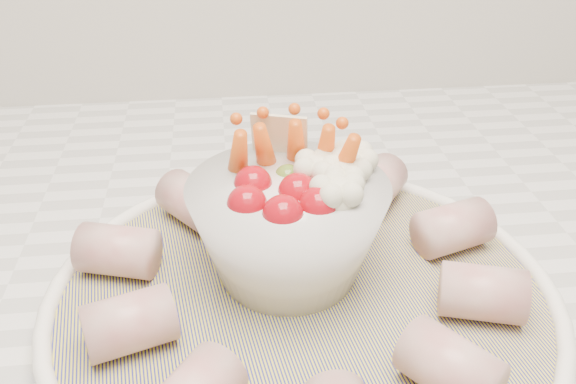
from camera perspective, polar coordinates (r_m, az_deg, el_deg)
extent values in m
cube|color=silver|center=(0.60, 17.00, -3.58)|extent=(2.04, 0.62, 0.04)
cylinder|color=navy|center=(0.46, 1.28, -9.68)|extent=(0.41, 0.41, 0.01)
torus|color=white|center=(0.46, 1.29, -8.96)|extent=(0.36, 0.36, 0.01)
sphere|color=#9D0A13|center=(0.42, -3.66, -1.14)|extent=(0.03, 0.03, 0.03)
sphere|color=#9D0A13|center=(0.41, -0.46, -2.07)|extent=(0.03, 0.03, 0.03)
sphere|color=#9D0A13|center=(0.42, 2.75, -1.27)|extent=(0.03, 0.03, 0.03)
sphere|color=#9D0A13|center=(0.44, -3.13, 0.65)|extent=(0.03, 0.03, 0.03)
sphere|color=#9D0A13|center=(0.43, 0.85, -0.03)|extent=(0.03, 0.03, 0.03)
sphere|color=#537226|center=(0.45, -0.02, 1.26)|extent=(0.02, 0.02, 0.02)
cone|color=#D35113|center=(0.46, -2.06, 3.35)|extent=(0.03, 0.04, 0.06)
cone|color=#D35113|center=(0.47, 0.74, 3.72)|extent=(0.03, 0.04, 0.06)
cone|color=#D35113|center=(0.46, 3.32, 3.24)|extent=(0.02, 0.04, 0.06)
cone|color=#D35113|center=(0.45, -4.42, 2.72)|extent=(0.02, 0.04, 0.06)
cone|color=#D35113|center=(0.45, 4.98, 2.28)|extent=(0.03, 0.04, 0.06)
sphere|color=beige|center=(0.44, 5.02, 0.99)|extent=(0.03, 0.03, 0.03)
sphere|color=beige|center=(0.42, 4.44, -0.63)|extent=(0.03, 0.03, 0.03)
sphere|color=beige|center=(0.46, 5.69, 2.21)|extent=(0.03, 0.03, 0.03)
sphere|color=beige|center=(0.45, 2.69, 1.47)|extent=(0.03, 0.03, 0.03)
cube|color=beige|center=(0.47, -0.73, 4.52)|extent=(0.04, 0.02, 0.05)
cylinder|color=#AB4F4E|center=(0.45, 16.91, -8.57)|extent=(0.06, 0.05, 0.04)
cylinder|color=#AB4F4E|center=(0.51, 14.44, -3.09)|extent=(0.06, 0.05, 0.04)
cylinder|color=#AB4F4E|center=(0.55, 7.87, 0.58)|extent=(0.06, 0.07, 0.04)
cylinder|color=#AB4F4E|center=(0.55, -0.55, 0.59)|extent=(0.04, 0.06, 0.04)
cylinder|color=#AB4F4E|center=(0.53, -8.47, -0.84)|extent=(0.06, 0.07, 0.04)
cylinder|color=#AB4F4E|center=(0.48, -14.89, -5.06)|extent=(0.06, 0.05, 0.04)
cylinder|color=#AB4F4E|center=(0.42, -13.94, -11.26)|extent=(0.06, 0.05, 0.04)
cylinder|color=#AB4F4E|center=(0.39, 14.21, -14.80)|extent=(0.06, 0.07, 0.04)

